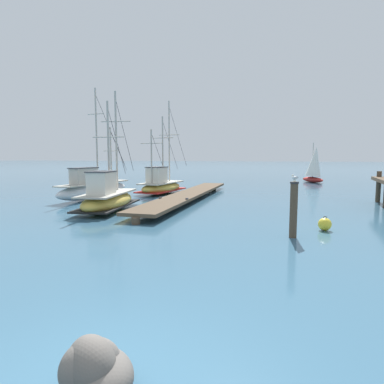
% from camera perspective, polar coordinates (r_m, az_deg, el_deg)
% --- Properties ---
extents(floating_dock, '(2.27, 16.95, 0.53)m').
position_cam_1_polar(floating_dock, '(21.68, -0.48, -0.36)').
color(floating_dock, brown).
rests_on(floating_dock, ground).
extents(fishing_boat_0, '(2.55, 7.24, 7.24)m').
position_cam_1_polar(fishing_boat_0, '(25.31, -5.47, 1.25)').
color(fishing_boat_0, gold).
rests_on(fishing_boat_0, ground).
extents(fishing_boat_1, '(2.64, 6.86, 6.44)m').
position_cam_1_polar(fishing_boat_1, '(17.68, -14.59, -1.05)').
color(fishing_boat_1, gold).
rests_on(fishing_boat_1, ground).
extents(fishing_boat_6, '(1.99, 7.54, 7.43)m').
position_cam_1_polar(fishing_boat_6, '(23.08, -16.79, 0.68)').
color(fishing_boat_6, silver).
rests_on(fishing_boat_6, ground).
extents(mooring_piling, '(0.30, 0.30, 1.97)m').
position_cam_1_polar(mooring_piling, '(11.94, 17.33, -2.83)').
color(mooring_piling, '#4C3D2D').
rests_on(mooring_piling, ground).
extents(perched_seagull, '(0.25, 0.36, 0.26)m').
position_cam_1_polar(perched_seagull, '(11.83, 17.52, 2.43)').
color(perched_seagull, gold).
rests_on(perched_seagull, mooring_piling).
extents(shore_rock_mid_cluster, '(1.17, 1.16, 0.74)m').
position_cam_1_polar(shore_rock_mid_cluster, '(4.54, -16.59, -27.68)').
color(shore_rock_mid_cluster, '#5A5550').
rests_on(shore_rock_mid_cluster, ground).
extents(mooring_buoy, '(0.50, 0.50, 0.57)m').
position_cam_1_polar(mooring_buoy, '(13.60, 22.19, -5.24)').
color(mooring_buoy, yellow).
rests_on(mooring_buoy, ground).
extents(distant_sailboat, '(2.76, 3.38, 4.38)m').
position_cam_1_polar(distant_sailboat, '(38.44, 20.59, 4.40)').
color(distant_sailboat, '#AD2823').
rests_on(distant_sailboat, ground).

